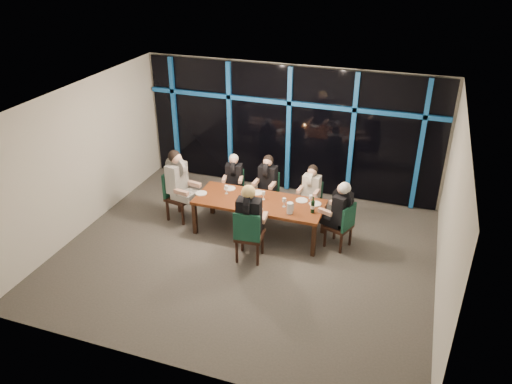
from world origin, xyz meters
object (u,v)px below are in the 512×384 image
at_px(dining_table, 259,204).
at_px(chair_end_right, 343,224).
at_px(wine_bottle, 313,207).
at_px(chair_far_mid, 268,190).
at_px(chair_end_left, 176,193).
at_px(chair_far_right, 312,198).
at_px(diner_end_right, 341,205).
at_px(water_pitcher, 290,208).
at_px(diner_far_right, 311,185).
at_px(diner_end_left, 178,176).
at_px(diner_near_mid, 250,211).
at_px(chair_far_left, 235,186).
at_px(diner_far_mid, 267,176).
at_px(diner_far_left, 234,174).
at_px(chair_near_mid, 248,234).

height_order(dining_table, chair_end_right, chair_end_right).
bearing_deg(wine_bottle, chair_far_mid, 139.08).
bearing_deg(chair_far_mid, chair_end_left, -148.96).
height_order(chair_far_right, diner_end_right, diner_end_right).
bearing_deg(water_pitcher, chair_end_right, 29.86).
relative_size(chair_end_left, diner_far_right, 1.27).
xyz_separation_m(chair_end_right, water_pitcher, (-0.99, -0.29, 0.32)).
height_order(chair_far_mid, diner_end_left, diner_end_left).
bearing_deg(diner_near_mid, diner_end_left, -31.04).
bearing_deg(chair_far_mid, wine_bottle, -37.72).
bearing_deg(chair_far_right, chair_far_left, -174.43).
distance_m(chair_far_right, diner_far_mid, 1.06).
bearing_deg(diner_far_left, dining_table, -56.73).
distance_m(dining_table, diner_far_right, 1.22).
distance_m(dining_table, diner_far_left, 1.24).
distance_m(chair_far_mid, chair_end_left, 2.00).
relative_size(chair_far_left, chair_end_left, 0.80).
distance_m(diner_far_right, diner_end_right, 1.11).
distance_m(chair_near_mid, diner_end_left, 2.21).
height_order(chair_end_right, diner_near_mid, diner_near_mid).
xyz_separation_m(chair_end_left, diner_end_left, (0.09, -0.02, 0.43)).
distance_m(chair_far_left, diner_far_right, 1.79).
distance_m(diner_end_left, water_pitcher, 2.52).
bearing_deg(chair_end_right, wine_bottle, -57.82).
bearing_deg(wine_bottle, diner_far_left, 154.22).
bearing_deg(diner_far_mid, chair_far_mid, 90.00).
bearing_deg(diner_near_mid, chair_end_left, -30.39).
relative_size(chair_end_left, chair_end_right, 1.11).
bearing_deg(chair_far_right, diner_end_left, -155.20).
relative_size(chair_end_left, chair_near_mid, 1.00).
height_order(diner_near_mid, wine_bottle, diner_near_mid).
bearing_deg(dining_table, diner_far_right, 44.65).
relative_size(chair_end_right, water_pitcher, 4.34).
height_order(dining_table, diner_far_mid, diner_far_mid).
distance_m(dining_table, diner_near_mid, 0.98).
bearing_deg(diner_end_right, water_pitcher, -50.62).
height_order(chair_end_left, diner_end_right, diner_end_right).
bearing_deg(diner_near_mid, dining_table, -87.88).
relative_size(chair_far_mid, chair_far_right, 1.05).
bearing_deg(water_pitcher, dining_table, 172.61).
bearing_deg(dining_table, chair_end_left, 179.38).
bearing_deg(wine_bottle, chair_far_right, 103.62).
relative_size(diner_end_right, diner_near_mid, 0.90).
xyz_separation_m(diner_far_mid, diner_near_mid, (0.24, -1.79, 0.14)).
bearing_deg(chair_far_left, water_pitcher, -49.32).
height_order(diner_far_mid, wine_bottle, diner_far_mid).
xyz_separation_m(chair_far_left, chair_far_mid, (0.79, 0.03, 0.03)).
relative_size(chair_end_right, diner_end_left, 0.92).
bearing_deg(diner_far_left, chair_far_left, 90.00).
xyz_separation_m(chair_far_right, chair_near_mid, (-0.74, -1.92, 0.11)).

